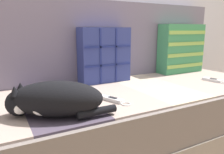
{
  "coord_description": "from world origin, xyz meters",
  "views": [
    {
      "loc": [
        -0.75,
        -1.04,
        0.8
      ],
      "look_at": [
        -0.17,
        0.03,
        0.53
      ],
      "focal_mm": 35.0,
      "sensor_mm": 36.0,
      "label": 1
    }
  ],
  "objects_px": {
    "game_remote_far": "(112,99)",
    "couch": "(128,119)",
    "sleeping_cat": "(53,100)",
    "throw_pillow_striped": "(181,49)",
    "game_remote_near": "(213,80)",
    "throw_pillow_quilted": "(104,55)"
  },
  "relations": [
    {
      "from": "game_remote_near",
      "to": "game_remote_far",
      "type": "relative_size",
      "value": 0.97
    },
    {
      "from": "couch",
      "to": "game_remote_far",
      "type": "bearing_deg",
      "value": -139.73
    },
    {
      "from": "couch",
      "to": "game_remote_far",
      "type": "height_order",
      "value": "game_remote_far"
    },
    {
      "from": "throw_pillow_quilted",
      "to": "throw_pillow_striped",
      "type": "height_order",
      "value": "throw_pillow_striped"
    },
    {
      "from": "throw_pillow_quilted",
      "to": "game_remote_far",
      "type": "relative_size",
      "value": 1.94
    },
    {
      "from": "game_remote_near",
      "to": "throw_pillow_striped",
      "type": "bearing_deg",
      "value": 82.71
    },
    {
      "from": "throw_pillow_striped",
      "to": "sleeping_cat",
      "type": "height_order",
      "value": "throw_pillow_striped"
    },
    {
      "from": "throw_pillow_striped",
      "to": "game_remote_near",
      "type": "height_order",
      "value": "throw_pillow_striped"
    },
    {
      "from": "game_remote_far",
      "to": "couch",
      "type": "bearing_deg",
      "value": 40.27
    },
    {
      "from": "throw_pillow_quilted",
      "to": "game_remote_near",
      "type": "bearing_deg",
      "value": -28.48
    },
    {
      "from": "throw_pillow_striped",
      "to": "sleeping_cat",
      "type": "bearing_deg",
      "value": -158.91
    },
    {
      "from": "throw_pillow_quilted",
      "to": "throw_pillow_striped",
      "type": "relative_size",
      "value": 0.91
    },
    {
      "from": "game_remote_far",
      "to": "sleeping_cat",
      "type": "bearing_deg",
      "value": -170.39
    },
    {
      "from": "couch",
      "to": "throw_pillow_quilted",
      "type": "height_order",
      "value": "throw_pillow_quilted"
    },
    {
      "from": "throw_pillow_striped",
      "to": "sleeping_cat",
      "type": "distance_m",
      "value": 1.32
    },
    {
      "from": "sleeping_cat",
      "to": "game_remote_near",
      "type": "bearing_deg",
      "value": 4.71
    },
    {
      "from": "sleeping_cat",
      "to": "game_remote_far",
      "type": "relative_size",
      "value": 2.25
    },
    {
      "from": "game_remote_near",
      "to": "sleeping_cat",
      "type": "bearing_deg",
      "value": -175.29
    },
    {
      "from": "throw_pillow_striped",
      "to": "game_remote_far",
      "type": "xyz_separation_m",
      "value": [
        -0.91,
        -0.42,
        -0.2
      ]
    },
    {
      "from": "sleeping_cat",
      "to": "throw_pillow_striped",
      "type": "bearing_deg",
      "value": 21.09
    },
    {
      "from": "sleeping_cat",
      "to": "game_remote_far",
      "type": "bearing_deg",
      "value": 9.61
    },
    {
      "from": "throw_pillow_quilted",
      "to": "game_remote_near",
      "type": "distance_m",
      "value": 0.81
    }
  ]
}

